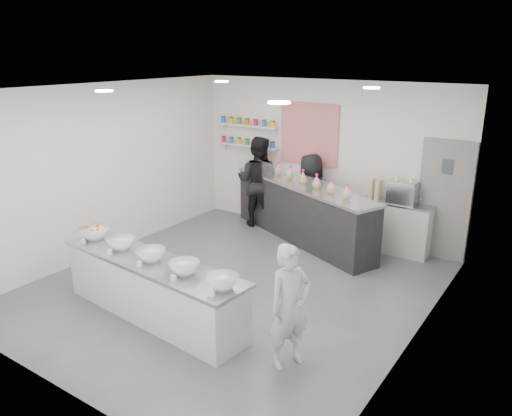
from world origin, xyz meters
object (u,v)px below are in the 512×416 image
at_px(espresso_machine, 403,193).
at_px(staff_right, 310,196).
at_px(back_bar, 302,212).
at_px(woman_prep, 290,306).
at_px(espresso_ledge, 395,227).
at_px(prep_counter, 153,289).
at_px(staff_left, 258,182).

xyz_separation_m(espresso_machine, staff_right, (-1.74, -0.14, -0.30)).
distance_m(back_bar, espresso_machine, 1.91).
bearing_deg(staff_right, woman_prep, 122.98).
height_order(woman_prep, staff_right, staff_right).
height_order(back_bar, espresso_ledge, back_bar).
relative_size(prep_counter, back_bar, 0.85).
xyz_separation_m(espresso_ledge, espresso_machine, (0.09, 0.00, 0.66)).
bearing_deg(staff_left, staff_right, 165.07).
bearing_deg(staff_left, prep_counter, 88.45).
height_order(prep_counter, espresso_machine, espresso_machine).
distance_m(prep_counter, staff_right, 3.98).
height_order(back_bar, espresso_machine, espresso_machine).
bearing_deg(prep_counter, woman_prep, 7.90).
bearing_deg(back_bar, prep_counter, -70.50).
xyz_separation_m(espresso_ledge, staff_left, (-2.87, -0.14, 0.46)).
height_order(prep_counter, staff_left, staff_left).
bearing_deg(staff_right, espresso_machine, -167.45).
relative_size(back_bar, espresso_ledge, 2.84).
relative_size(prep_counter, espresso_ledge, 2.41).
distance_m(prep_counter, staff_left, 4.10).
bearing_deg(staff_left, espresso_ledge, 167.93).
height_order(back_bar, staff_left, staff_left).
relative_size(woman_prep, staff_right, 0.90).
relative_size(espresso_ledge, staff_right, 0.77).
height_order(woman_prep, staff_left, staff_left).
relative_size(espresso_machine, staff_left, 0.26).
bearing_deg(staff_right, prep_counter, 93.82).
bearing_deg(woman_prep, staff_right, 48.97).
bearing_deg(woman_prep, staff_left, 62.01).
bearing_deg(back_bar, espresso_machine, 35.73).
bearing_deg(prep_counter, espresso_ledge, 69.80).
relative_size(back_bar, espresso_machine, 7.33).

